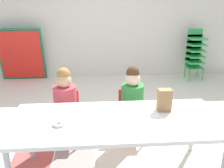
# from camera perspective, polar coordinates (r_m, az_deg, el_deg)

# --- Properties ---
(ground_plane) EXTENTS (6.17, 4.97, 0.02)m
(ground_plane) POSITION_cam_1_polar(r_m,az_deg,el_deg) (3.21, 0.02, -11.75)
(ground_plane) COLOR silver
(back_wall) EXTENTS (6.17, 0.10, 2.47)m
(back_wall) POSITION_cam_1_polar(r_m,az_deg,el_deg) (5.24, -2.05, 14.97)
(back_wall) COLOR beige
(back_wall) RESTS_ON ground_plane
(craft_table) EXTENTS (1.92, 0.80, 0.61)m
(craft_table) POSITION_cam_1_polar(r_m,az_deg,el_deg) (2.29, 1.03, -9.13)
(craft_table) COLOR white
(craft_table) RESTS_ON ground_plane
(seated_child_near_camera) EXTENTS (0.32, 0.32, 0.92)m
(seated_child_near_camera) POSITION_cam_1_polar(r_m,az_deg,el_deg) (2.87, -10.74, -3.44)
(seated_child_near_camera) COLOR red
(seated_child_near_camera) RESTS_ON ground_plane
(seated_child_middle_seat) EXTENTS (0.34, 0.34, 0.92)m
(seated_child_middle_seat) POSITION_cam_1_polar(r_m,az_deg,el_deg) (2.88, 4.66, -3.05)
(seated_child_middle_seat) COLOR red
(seated_child_middle_seat) RESTS_ON ground_plane
(kid_chair_green_stack) EXTENTS (0.32, 0.30, 1.04)m
(kid_chair_green_stack) POSITION_cam_1_polar(r_m,az_deg,el_deg) (5.38, 18.61, 6.99)
(kid_chair_green_stack) COLOR green
(kid_chair_green_stack) RESTS_ON ground_plane
(folded_activity_table) EXTENTS (0.90, 0.29, 1.09)m
(folded_activity_table) POSITION_cam_1_polar(r_m,az_deg,el_deg) (5.35, -20.18, 6.32)
(folded_activity_table) COLOR #19724C
(folded_activity_table) RESTS_ON ground_plane
(paper_bag_brown) EXTENTS (0.13, 0.09, 0.22)m
(paper_bag_brown) POSITION_cam_1_polar(r_m,az_deg,el_deg) (2.43, 11.97, -3.65)
(paper_bag_brown) COLOR #9E754C
(paper_bag_brown) RESTS_ON craft_table
(paper_plate_near_edge) EXTENTS (0.18, 0.18, 0.01)m
(paper_plate_near_edge) POSITION_cam_1_polar(r_m,az_deg,el_deg) (2.20, -12.16, -9.36)
(paper_plate_near_edge) COLOR white
(paper_plate_near_edge) RESTS_ON craft_table
(paper_plate_center_table) EXTENTS (0.18, 0.18, 0.01)m
(paper_plate_center_table) POSITION_cam_1_polar(r_m,az_deg,el_deg) (2.37, -4.71, -6.68)
(paper_plate_center_table) COLOR white
(paper_plate_center_table) RESTS_ON craft_table
(donut_powdered_on_plate) EXTENTS (0.11, 0.11, 0.03)m
(donut_powdered_on_plate) POSITION_cam_1_polar(r_m,az_deg,el_deg) (2.19, -12.20, -8.92)
(donut_powdered_on_plate) COLOR white
(donut_powdered_on_plate) RESTS_ON craft_table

